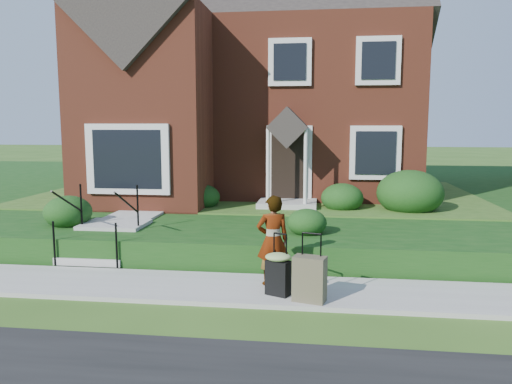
% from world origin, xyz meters
% --- Properties ---
extents(ground, '(120.00, 120.00, 0.00)m').
position_xyz_m(ground, '(0.00, 0.00, 0.00)').
color(ground, '#2D5119').
rests_on(ground, ground).
extents(sidewalk, '(60.00, 1.60, 0.08)m').
position_xyz_m(sidewalk, '(0.00, 0.00, 0.04)').
color(sidewalk, '#9E9B93').
rests_on(sidewalk, ground).
extents(terrace, '(44.00, 20.00, 0.60)m').
position_xyz_m(terrace, '(4.00, 10.90, 0.30)').
color(terrace, '#113C10').
rests_on(terrace, ground).
extents(walkway, '(1.20, 6.00, 0.06)m').
position_xyz_m(walkway, '(-2.50, 5.00, 0.63)').
color(walkway, '#9E9B93').
rests_on(walkway, terrace).
extents(main_house, '(10.40, 10.20, 9.40)m').
position_xyz_m(main_house, '(-0.21, 9.61, 5.26)').
color(main_house, brown).
rests_on(main_house, terrace).
extents(front_steps, '(1.40, 2.02, 1.50)m').
position_xyz_m(front_steps, '(-2.50, 1.84, 0.47)').
color(front_steps, '#9E9B93').
rests_on(front_steps, ground).
extents(foundation_shrubs, '(10.42, 4.43, 1.22)m').
position_xyz_m(foundation_shrubs, '(1.09, 4.79, 1.09)').
color(foundation_shrubs, black).
rests_on(foundation_shrubs, terrace).
extents(woman, '(0.67, 0.54, 1.59)m').
position_xyz_m(woman, '(1.28, 0.23, 0.87)').
color(woman, '#999999').
rests_on(woman, sidewalk).
extents(suitcase_black, '(0.53, 0.50, 1.03)m').
position_xyz_m(suitcase_black, '(1.42, -0.32, 0.48)').
color(suitcase_black, black).
rests_on(suitcase_black, sidewalk).
extents(suitcase_olive, '(0.56, 0.41, 1.10)m').
position_xyz_m(suitcase_olive, '(1.94, -0.55, 0.45)').
color(suitcase_olive, brown).
rests_on(suitcase_olive, sidewalk).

